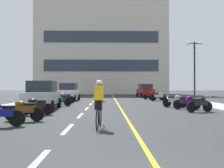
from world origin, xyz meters
TOP-DOWN VIEW (x-y plane):
  - ground_plane at (0.00, 21.00)m, footprint 140.00×140.00m
  - curb_left at (-7.20, 24.00)m, footprint 2.40×72.00m
  - curb_right at (7.20, 24.00)m, footprint 2.40×72.00m
  - lane_dash_0 at (-2.00, 2.00)m, footprint 0.14×2.20m
  - lane_dash_1 at (-2.00, 6.00)m, footprint 0.14×2.20m
  - lane_dash_2 at (-2.00, 10.00)m, footprint 0.14×2.20m
  - lane_dash_3 at (-2.00, 14.00)m, footprint 0.14×2.20m
  - lane_dash_4 at (-2.00, 18.00)m, footprint 0.14×2.20m
  - lane_dash_5 at (-2.00, 22.00)m, footprint 0.14×2.20m
  - lane_dash_6 at (-2.00, 26.00)m, footprint 0.14×2.20m
  - lane_dash_7 at (-2.00, 30.00)m, footprint 0.14×2.20m
  - lane_dash_8 at (-2.00, 34.00)m, footprint 0.14×2.20m
  - lane_dash_9 at (-2.00, 38.00)m, footprint 0.14×2.20m
  - lane_dash_10 at (-2.00, 42.00)m, footprint 0.14×2.20m
  - lane_dash_11 at (-2.00, 46.00)m, footprint 0.14×2.20m
  - centre_line_yellow at (0.25, 24.00)m, footprint 0.12×66.00m
  - office_building at (-1.76, 48.13)m, footprint 25.92×6.38m
  - street_lamp_mid at (7.07, 19.30)m, footprint 1.46×0.36m
  - parked_car_near at (-4.85, 13.68)m, footprint 2.06×4.26m
  - parked_car_mid at (-4.67, 23.61)m, footprint 2.03×4.25m
  - parked_car_far at (4.62, 31.89)m, footprint 2.17×4.32m
  - motorcycle_2 at (-4.50, 6.46)m, footprint 1.70×0.60m
  - motorcycle_3 at (-4.14, 7.93)m, footprint 1.70×0.60m
  - motorcycle_4 at (-4.24, 10.08)m, footprint 1.68×0.64m
  - motorcycle_5 at (4.63, 11.53)m, footprint 1.66×0.75m
  - motorcycle_6 at (4.45, 13.24)m, footprint 1.64×0.79m
  - motorcycle_7 at (4.12, 14.82)m, footprint 1.64×0.80m
  - motorcycle_8 at (-4.16, 16.31)m, footprint 1.69×0.63m
  - motorcycle_9 at (-4.41, 18.09)m, footprint 1.68×0.65m
  - motorcycle_10 at (-4.35, 19.61)m, footprint 1.70×0.60m
  - motorcycle_11 at (4.55, 22.57)m, footprint 1.70×0.60m
  - motorcycle_12 at (4.66, 24.15)m, footprint 1.70×0.60m
  - motorcycle_13 at (4.30, 26.06)m, footprint 1.70×0.60m
  - cyclist_rider at (-0.94, 6.21)m, footprint 0.42×1.77m

SIDE VIEW (x-z plane):
  - ground_plane at x=0.00m, z-range 0.00..0.00m
  - lane_dash_0 at x=-2.00m, z-range 0.00..0.01m
  - lane_dash_1 at x=-2.00m, z-range 0.00..0.01m
  - lane_dash_2 at x=-2.00m, z-range 0.00..0.01m
  - lane_dash_3 at x=-2.00m, z-range 0.00..0.01m
  - lane_dash_4 at x=-2.00m, z-range 0.00..0.01m
  - lane_dash_5 at x=-2.00m, z-range 0.00..0.01m
  - lane_dash_6 at x=-2.00m, z-range 0.00..0.01m
  - lane_dash_7 at x=-2.00m, z-range 0.00..0.01m
  - lane_dash_8 at x=-2.00m, z-range 0.00..0.01m
  - lane_dash_9 at x=-2.00m, z-range 0.00..0.01m
  - lane_dash_10 at x=-2.00m, z-range 0.00..0.01m
  - lane_dash_11 at x=-2.00m, z-range 0.00..0.01m
  - centre_line_yellow at x=0.25m, z-range 0.00..0.01m
  - curb_left at x=-7.20m, z-range 0.00..0.12m
  - curb_right at x=7.20m, z-range 0.00..0.12m
  - motorcycle_2 at x=-4.50m, z-range 0.01..0.93m
  - motorcycle_3 at x=-4.14m, z-range 0.01..0.93m
  - motorcycle_4 at x=-4.24m, z-range 0.01..0.93m
  - motorcycle_5 at x=4.63m, z-range 0.01..0.93m
  - motorcycle_6 at x=4.45m, z-range 0.01..0.93m
  - motorcycle_7 at x=4.12m, z-range 0.01..0.93m
  - motorcycle_8 at x=-4.16m, z-range 0.01..0.93m
  - motorcycle_9 at x=-4.41m, z-range 0.01..0.93m
  - motorcycle_10 at x=-4.35m, z-range 0.01..0.93m
  - motorcycle_11 at x=4.55m, z-range 0.01..0.93m
  - motorcycle_12 at x=4.66m, z-range 0.01..0.93m
  - motorcycle_13 at x=4.30m, z-range 0.01..0.93m
  - cyclist_rider at x=-0.94m, z-range 0.03..1.74m
  - parked_car_near at x=-4.85m, z-range 0.01..1.83m
  - parked_car_mid at x=-4.67m, z-range 0.01..1.83m
  - parked_car_far at x=4.62m, z-range 0.01..1.83m
  - street_lamp_mid at x=7.07m, z-range 1.33..6.66m
  - office_building at x=-1.76m, z-range 0.00..18.25m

